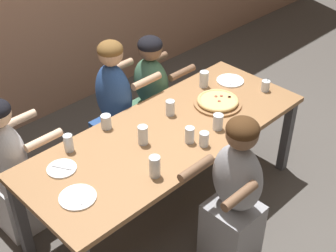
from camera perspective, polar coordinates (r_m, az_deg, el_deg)
ground_plane at (r=3.84m, az=0.00°, el=-9.65°), size 18.00×18.00×0.00m
dining_table at (r=3.41m, az=0.00°, el=-1.73°), size 2.22×0.87×0.74m
pizza_board_main at (r=3.67m, az=6.09°, el=2.97°), size 0.38×0.38×0.05m
empty_plate_a at (r=2.89m, az=-10.95°, el=-8.53°), size 0.23×0.23×0.02m
empty_plate_b at (r=3.11m, az=-12.83°, el=-5.09°), size 0.19×0.19×0.02m
empty_plate_c at (r=4.00m, az=7.59°, el=5.50°), size 0.23×0.23×0.02m
cocktail_glass_blue at (r=3.90m, az=11.80°, el=4.77°), size 0.07×0.07×0.11m
drinking_glass_a at (r=3.22m, az=4.41°, el=-1.71°), size 0.07×0.07×0.11m
drinking_glass_b at (r=3.88m, az=4.40°, el=5.63°), size 0.07×0.07×0.13m
drinking_glass_c at (r=3.40m, az=-7.54°, el=0.43°), size 0.08×0.08×0.11m
drinking_glass_d at (r=3.38m, az=6.11°, el=0.51°), size 0.07×0.07×0.12m
drinking_glass_e at (r=3.52m, az=0.27°, el=2.16°), size 0.07×0.07×0.12m
drinking_glass_f at (r=3.23m, az=2.65°, el=-1.09°), size 0.07×0.07×0.12m
drinking_glass_g at (r=3.23m, az=-12.02°, el=-2.16°), size 0.06×0.06×0.13m
drinking_glass_h at (r=3.22m, az=-3.07°, el=-1.21°), size 0.07×0.07×0.14m
drinking_glass_i at (r=2.95m, az=-1.62°, el=-5.08°), size 0.07×0.07×0.15m
diner_far_midright at (r=4.13m, az=-2.01°, el=3.22°), size 0.51×0.40×1.13m
diner_near_center at (r=3.14m, az=8.11°, el=-8.76°), size 0.51×0.40×1.18m
diner_far_center at (r=3.89m, az=-6.42°, el=1.45°), size 0.51×0.40×1.22m
diner_far_left at (r=3.54m, az=-18.45°, el=-5.41°), size 0.51×0.40×1.12m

